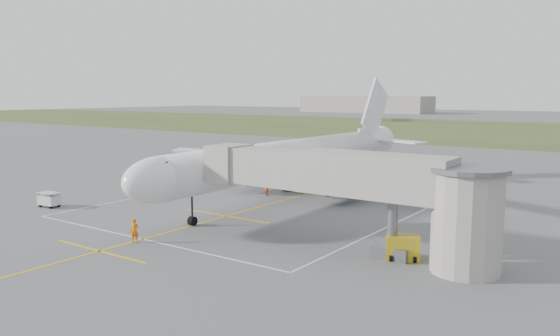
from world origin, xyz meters
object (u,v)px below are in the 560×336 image
Objects in this scene: gpu_unit at (403,248)px; ramp_worker_nose at (135,231)px; airliner at (291,158)px; ramp_worker_wing at (267,188)px; jet_bridge at (363,188)px; baggage_cart at (49,200)px.

ramp_worker_nose reaches higher than gpu_unit.
airliner reaches higher than ramp_worker_wing.
jet_bridge is 12.72× the size of ramp_worker_nose.
jet_bridge is 8.84× the size of gpu_unit.
gpu_unit is (18.69, -14.01, -3.56)m from airliner.
airliner reaches higher than jet_bridge.
airliner is 21.22m from jet_bridge.
gpu_unit reaches higher than ramp_worker_wing.
gpu_unit is 19.97m from ramp_worker_nose.
gpu_unit is 36.14m from baggage_cart.
jet_bridge is 23.94m from ramp_worker_wing.
gpu_unit is 1.17× the size of baggage_cart.
airliner is 28.81× the size of ramp_worker_wing.
jet_bridge is at bearing 159.79° from gpu_unit.
airliner reaches higher than ramp_worker_nose.
jet_bridge reaches higher than gpu_unit.
ramp_worker_nose is 1.13× the size of ramp_worker_wing.
ramp_worker_nose is at bearing -154.09° from jet_bridge.
airliner reaches higher than baggage_cart.
ramp_worker_nose is (-18.41, -7.75, 0.09)m from gpu_unit.
ramp_worker_wing is (14.07, 17.81, 0.05)m from baggage_cart.
gpu_unit is at bearing 4.71° from jet_bridge.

